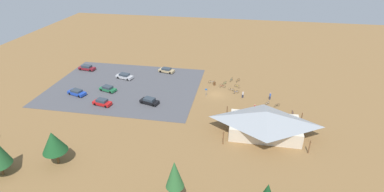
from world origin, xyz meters
name	(u,v)px	position (x,y,z in m)	size (l,w,h in m)	color
ground	(216,95)	(0.00, 0.00, 0.00)	(160.00, 160.00, 0.00)	olive
parking_lot_asphalt	(125,86)	(23.42, -0.36, 0.03)	(37.15, 28.65, 0.05)	#4C4C51
bike_pavilion	(265,122)	(-10.75, 14.76, 2.71)	(15.25, 9.71, 4.93)	beige
trash_bin	(214,84)	(1.02, -5.22, 0.45)	(0.60, 0.60, 0.90)	brown
lot_sign	(206,91)	(2.30, 1.46, 1.41)	(0.56, 0.08, 2.20)	#99999E
pine_far_east	(175,175)	(2.21, 34.18, 5.00)	(2.57, 2.57, 7.22)	brown
pine_midwest	(53,142)	(23.36, 29.55, 4.30)	(3.98, 3.98, 6.16)	brown
bicycle_silver_front_row	(231,89)	(-3.45, -2.75, 0.34)	(1.58, 0.67, 0.75)	black
bicycle_orange_lone_east	(238,80)	(-4.87, -8.45, 0.39)	(0.96, 1.56, 0.83)	black
bicycle_green_yard_left	(225,83)	(-1.54, -5.99, 0.39)	(1.05, 1.48, 0.86)	black
bicycle_black_trailside	(277,105)	(-14.05, 3.51, 0.35)	(1.28, 1.06, 0.74)	black
bicycle_yellow_by_bin	(237,86)	(-4.83, -4.80, 0.37)	(1.46, 0.97, 0.85)	black
bicycle_red_yard_right	(222,86)	(-1.07, -4.22, 0.37)	(1.66, 0.48, 0.86)	black
bicycle_purple_back_row	(293,113)	(-17.07, 6.55, 0.39)	(0.48, 1.78, 0.84)	black
bicycle_blue_edge_north	(236,92)	(-4.69, -1.49, 0.38)	(1.52, 0.87, 0.80)	black
bicycle_teal_near_porch	(231,80)	(-3.11, -8.48, 0.38)	(0.76, 1.56, 0.87)	black
bicycle_white_near_sign	(267,104)	(-11.87, 3.11, 0.37)	(1.03, 1.37, 0.83)	black
bicycle_silver_lone_west	(212,82)	(1.81, -6.09, 0.40)	(1.80, 0.48, 0.93)	black
car_blue_front_row	(77,92)	(33.02, 6.16, 0.73)	(4.88, 3.12, 1.36)	#1E42B2
car_silver_far_end	(124,76)	(25.32, -4.98, 0.75)	(4.93, 2.99, 1.42)	#BCBCC1
car_maroon_mid_lot	(87,68)	(38.22, -8.79, 0.75)	(4.97, 2.45, 1.41)	maroon
car_black_by_curb	(149,101)	(14.49, 7.28, 0.75)	(4.65, 2.92, 1.42)	black
car_tan_aisle_side	(167,70)	(15.26, -11.13, 0.71)	(4.68, 2.69, 1.30)	tan
car_red_inner_stall	(102,102)	(24.78, 9.82, 0.78)	(4.49, 2.54, 1.50)	red
car_green_back_corner	(108,89)	(26.54, 2.92, 0.72)	(4.55, 2.90, 1.36)	#1E6B3D
visitor_near_lot	(243,94)	(-6.34, 0.45, 0.90)	(0.40, 0.40, 1.71)	#2D3347
visitor_crossing_yard	(270,96)	(-12.63, 0.27, 0.93)	(0.36, 0.36, 1.77)	#2D3347
visitor_by_pavilion	(255,108)	(-9.03, 6.40, 0.87)	(0.36, 0.36, 1.66)	#2D3347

